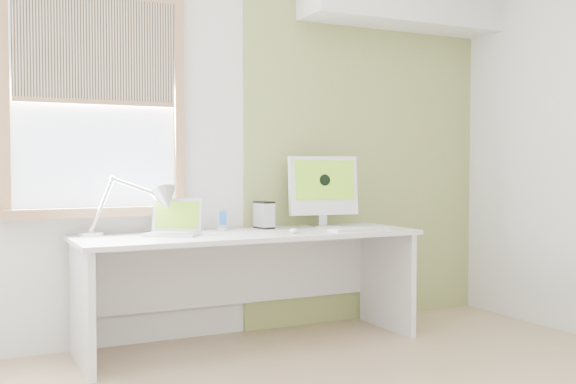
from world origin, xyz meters
TOP-DOWN VIEW (x-y plane):
  - room at (0.00, 0.00)m, footprint 4.04×3.54m
  - accent_wall at (1.00, 1.74)m, footprint 2.00×0.02m
  - window at (-1.00, 1.71)m, footprint 1.20×0.14m
  - desk at (-0.11, 1.44)m, footprint 2.20×0.70m
  - desk_lamp at (-0.71, 1.53)m, footprint 0.63×0.33m
  - laptop at (-0.58, 1.46)m, footprint 0.40×0.39m
  - phone_dock at (-0.23, 1.56)m, footprint 0.08×0.08m
  - external_drive at (0.09, 1.60)m, footprint 0.11×0.16m
  - imac at (0.52, 1.55)m, footprint 0.51×0.19m
  - keyboard at (0.60, 1.20)m, footprint 0.44×0.16m
  - mouse at (0.13, 1.23)m, footprint 0.10×0.12m

SIDE VIEW (x-z plane):
  - desk at x=-0.11m, z-range 0.17..0.90m
  - keyboard at x=0.60m, z-range 0.73..0.75m
  - mouse at x=0.13m, z-range 0.73..0.76m
  - phone_dock at x=-0.23m, z-range 0.70..0.84m
  - laptop at x=-0.58m, z-range 0.67..0.90m
  - external_drive at x=0.09m, z-range 0.73..0.92m
  - desk_lamp at x=-0.71m, z-range 0.74..1.11m
  - imac at x=0.52m, z-range 0.76..1.25m
  - room at x=0.00m, z-range -0.02..2.62m
  - accent_wall at x=1.00m, z-range 0.00..2.60m
  - window at x=-1.00m, z-range 0.83..2.25m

